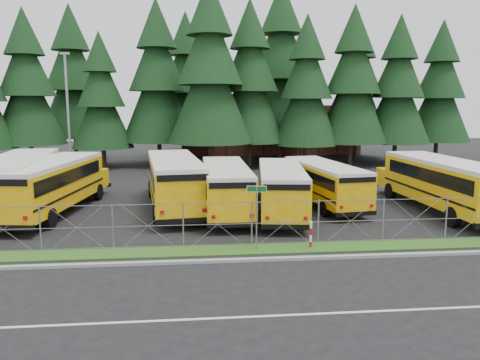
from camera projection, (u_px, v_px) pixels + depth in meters
name	position (u px, v px, depth m)	size (l,w,h in m)	color
ground	(270.00, 238.00, 21.82)	(120.00, 120.00, 0.00)	black
curb	(283.00, 259.00, 18.76)	(50.00, 0.25, 0.12)	gray
grass_verge	(277.00, 249.00, 20.14)	(50.00, 1.40, 0.06)	#244D16
road_lane_line	(313.00, 314.00, 13.96)	(50.00, 0.12, 0.01)	beige
chainlink_fence	(274.00, 223.00, 20.67)	(44.00, 0.10, 2.00)	gray
brick_building	(267.00, 128.00, 61.19)	(22.00, 10.00, 6.00)	brown
bus_0	(21.00, 184.00, 27.09)	(2.90, 12.30, 3.23)	orange
bus_1	(54.00, 187.00, 26.61)	(2.76, 11.69, 3.06)	orange
bus_3	(174.00, 183.00, 27.74)	(2.78, 11.79, 3.09)	orange
bus_4	(226.00, 189.00, 26.78)	(2.50, 10.61, 2.78)	orange
bus_5	(281.00, 190.00, 26.45)	(2.46, 10.43, 2.73)	orange
bus_6	(322.00, 184.00, 28.82)	(2.36, 10.02, 2.63)	orange
bus_east	(440.00, 185.00, 27.01)	(2.77, 11.74, 3.08)	orange
street_sign	(257.00, 204.00, 19.70)	(0.83, 0.55, 2.81)	gray
striped_bollard	(311.00, 235.00, 20.22)	(0.11, 0.11, 1.20)	#B20C0C
light_standard	(68.00, 113.00, 36.94)	(0.70, 0.35, 10.14)	gray
conifer_1	(27.00, 88.00, 45.21)	(6.93, 6.93, 15.33)	black
conifer_2	(101.00, 100.00, 45.13)	(5.90, 5.90, 13.06)	black
conifer_3	(158.00, 83.00, 46.63)	(7.44, 7.44, 16.45)	black
conifer_4	(210.00, 76.00, 42.97)	(7.91, 7.91, 17.49)	black
conifer_5	(250.00, 84.00, 46.13)	(7.37, 7.37, 16.30)	black
conifer_6	(306.00, 91.00, 45.62)	(6.67, 6.67, 14.76)	black
conifer_7	(353.00, 86.00, 46.35)	(7.15, 7.15, 15.82)	black
conifer_8	(398.00, 90.00, 47.38)	(6.81, 6.81, 15.06)	black
conifer_9	(440.00, 92.00, 49.96)	(6.77, 6.77, 14.96)	black
conifer_10	(72.00, 83.00, 51.40)	(7.65, 7.65, 16.91)	black
conifer_11	(186.00, 86.00, 52.96)	(7.41, 7.41, 16.38)	black
conifer_12	(281.00, 71.00, 51.87)	(8.82, 8.82, 19.50)	black
conifer_13	(357.00, 88.00, 53.07)	(7.23, 7.23, 15.99)	black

